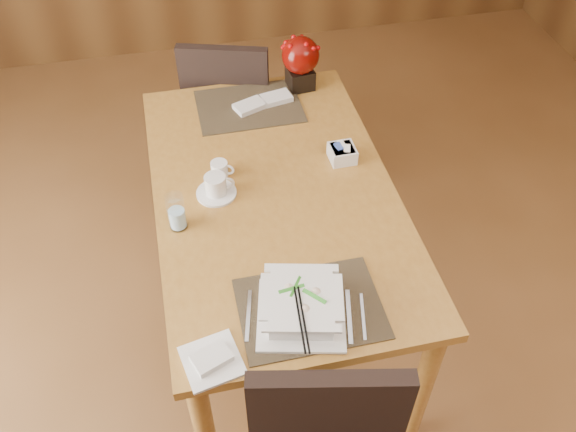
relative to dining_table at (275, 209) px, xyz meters
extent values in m
plane|color=brown|center=(0.00, -0.60, -0.65)|extent=(6.00, 6.00, 0.00)
cube|color=#A6712E|center=(0.00, 0.00, 0.08)|extent=(0.90, 1.50, 0.04)
cylinder|color=#A6712E|center=(-0.39, -0.69, -0.30)|extent=(0.07, 0.07, 0.71)
cylinder|color=#A6712E|center=(-0.39, 0.69, -0.30)|extent=(0.07, 0.07, 0.71)
cylinder|color=#A6712E|center=(0.39, -0.69, -0.30)|extent=(0.07, 0.07, 0.71)
cylinder|color=#A6712E|center=(0.39, 0.69, -0.30)|extent=(0.07, 0.07, 0.71)
cube|color=black|center=(0.00, -0.55, 0.10)|extent=(0.45, 0.33, 0.01)
cube|color=black|center=(0.00, 0.55, 0.10)|extent=(0.45, 0.33, 0.01)
cube|color=white|center=(-0.04, -0.57, 0.10)|extent=(0.32, 0.32, 0.01)
cube|color=white|center=(-0.04, -0.57, 0.15)|extent=(0.23, 0.23, 0.09)
cylinder|color=tan|center=(-0.04, -0.57, 0.16)|extent=(0.18, 0.18, 0.08)
cylinder|color=white|center=(-0.22, 0.03, 0.10)|extent=(0.15, 0.15, 0.01)
cylinder|color=white|center=(-0.22, 0.03, 0.14)|extent=(0.09, 0.09, 0.08)
cylinder|color=black|center=(-0.22, 0.03, 0.18)|extent=(0.07, 0.07, 0.01)
cylinder|color=white|center=(-0.37, -0.10, 0.17)|extent=(0.07, 0.07, 0.15)
cube|color=white|center=(0.30, 0.12, 0.13)|extent=(0.10, 0.10, 0.06)
cube|color=black|center=(0.25, 0.65, 0.14)|extent=(0.12, 0.12, 0.09)
sphere|color=#700904|center=(0.25, 0.65, 0.26)|extent=(0.17, 0.17, 0.17)
cube|color=white|center=(-0.33, -0.67, 0.10)|extent=(0.19, 0.19, 0.01)
cube|color=black|center=(-0.04, -0.92, 0.07)|extent=(0.43, 0.14, 0.49)
cube|color=black|center=(-0.02, 0.96, -0.22)|extent=(0.54, 0.54, 0.06)
cube|color=black|center=(-0.08, 0.77, 0.04)|extent=(0.41, 0.17, 0.47)
cylinder|color=black|center=(0.20, 1.07, -0.45)|extent=(0.03, 0.03, 0.40)
cylinder|color=black|center=(0.10, 0.73, -0.45)|extent=(0.03, 0.03, 0.40)
cylinder|color=black|center=(-0.14, 1.18, -0.45)|extent=(0.03, 0.03, 0.40)
cylinder|color=black|center=(-0.24, 0.84, -0.45)|extent=(0.03, 0.03, 0.40)
camera|label=1|loc=(-0.31, -1.63, 1.68)|focal=38.00mm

